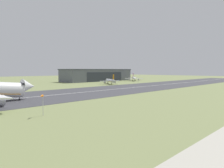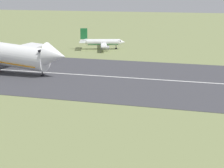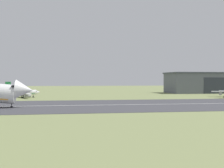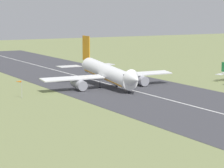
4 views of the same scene
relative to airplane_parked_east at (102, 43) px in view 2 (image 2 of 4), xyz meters
name	(u,v)px [view 2 (image 2 of 4)]	position (x,y,z in m)	size (l,w,h in m)	color
airplane_parked_east	(102,43)	(0.00, 0.00, 0.00)	(17.50, 21.29, 7.63)	white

